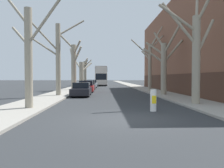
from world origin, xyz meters
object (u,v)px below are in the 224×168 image
object	(u,v)px
parked_car_0	(82,90)
street_tree_right_1	(164,64)
street_tree_right_0	(195,50)
traffic_bollard	(153,100)
parked_car_2	(90,85)
street_tree_left_4	(85,72)
street_tree_left_1	(57,57)
parked_car_3	(92,84)
street_tree_left_0	(29,53)
double_decker_bus	(101,75)
street_tree_left_3	(82,73)
street_tree_left_2	(74,64)
parked_car_1	(86,87)
street_tree_right_2	(150,62)

from	to	relation	value
parked_car_0	street_tree_right_1	bearing A→B (deg)	2.83
street_tree_right_0	traffic_bollard	world-z (taller)	street_tree_right_0
street_tree_right_1	parked_car_2	bearing A→B (deg)	124.32
street_tree_left_4	parked_car_2	xyz separation A→B (m)	(2.14, -17.24, -2.53)
street_tree_left_1	parked_car_3	world-z (taller)	street_tree_left_1
street_tree_left_4	parked_car_0	bearing A→B (deg)	-85.89
street_tree_left_0	street_tree_left_4	bearing A→B (deg)	90.15
double_decker_bus	parked_car_2	world-z (taller)	double_decker_bus
double_decker_bus	street_tree_left_3	bearing A→B (deg)	-111.83
street_tree_right_0	street_tree_right_1	world-z (taller)	street_tree_right_0
street_tree_right_1	street_tree_left_0	bearing A→B (deg)	-137.48
street_tree_left_2	street_tree_left_3	world-z (taller)	street_tree_left_2
double_decker_bus	parked_car_3	xyz separation A→B (m)	(-1.64, -10.62, -1.75)
street_tree_right_0	parked_car_0	world-z (taller)	street_tree_right_0
street_tree_left_3	traffic_bollard	world-z (taller)	street_tree_left_3
double_decker_bus	street_tree_left_0	bearing A→B (deg)	-95.47
street_tree_left_0	street_tree_right_1	distance (m)	13.97
street_tree_left_1	traffic_bollard	bearing A→B (deg)	-53.68
street_tree_right_0	parked_car_3	bearing A→B (deg)	107.24
street_tree_left_1	parked_car_1	xyz separation A→B (m)	(2.29, 6.10, -3.15)
street_tree_right_0	double_decker_bus	xyz separation A→B (m)	(-6.48, 36.79, -1.19)
street_tree_left_1	street_tree_left_4	bearing A→B (deg)	89.71
street_tree_left_3	parked_car_3	size ratio (longest dim) A/B	1.29
street_tree_left_0	street_tree_right_0	xyz separation A→B (m)	(10.16, 1.55, 0.46)
street_tree_right_0	street_tree_right_1	size ratio (longest dim) A/B	1.18
street_tree_left_1	double_decker_bus	size ratio (longest dim) A/B	0.76
street_tree_left_0	street_tree_right_0	bearing A→B (deg)	8.70
street_tree_right_2	parked_car_2	bearing A→B (deg)	146.76
street_tree_left_2	street_tree_right_1	world-z (taller)	street_tree_left_2
street_tree_right_1	parked_car_1	distance (m)	10.24
street_tree_left_3	street_tree_left_2	bearing A→B (deg)	-90.37
street_tree_left_2	parked_car_3	xyz separation A→B (m)	(2.07, 8.88, -3.02)
parked_car_0	parked_car_1	distance (m)	5.92
traffic_bollard	street_tree_left_4	bearing A→B (deg)	99.98
street_tree_left_1	street_tree_left_3	bearing A→B (deg)	89.21
street_tree_left_2	street_tree_left_3	bearing A→B (deg)	89.63
parked_car_3	street_tree_left_1	bearing A→B (deg)	-96.91
parked_car_3	traffic_bollard	world-z (taller)	parked_car_3
street_tree_left_1	parked_car_3	xyz separation A→B (m)	(2.29, 18.87, -3.15)
street_tree_right_0	parked_car_1	xyz separation A→B (m)	(-8.12, 13.40, -2.94)
street_tree_left_4	parked_car_3	world-z (taller)	street_tree_left_4
double_decker_bus	street_tree_right_0	bearing A→B (deg)	-80.01
street_tree_left_0	double_decker_bus	world-z (taller)	street_tree_left_0
street_tree_left_4	parked_car_2	distance (m)	17.55
street_tree_right_2	parked_car_1	bearing A→B (deg)	-172.01
parked_car_1	traffic_bollard	bearing A→B (deg)	-72.98
street_tree_left_1	parked_car_3	bearing A→B (deg)	83.09
street_tree_left_0	street_tree_right_2	xyz separation A→B (m)	(10.32, 16.12, 0.67)
street_tree_left_4	parked_car_1	world-z (taller)	street_tree_left_4
street_tree_right_0	parked_car_2	bearing A→B (deg)	112.11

